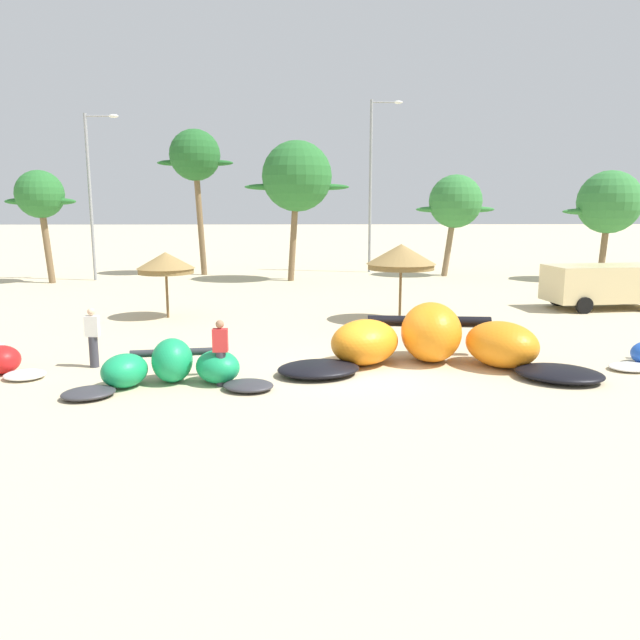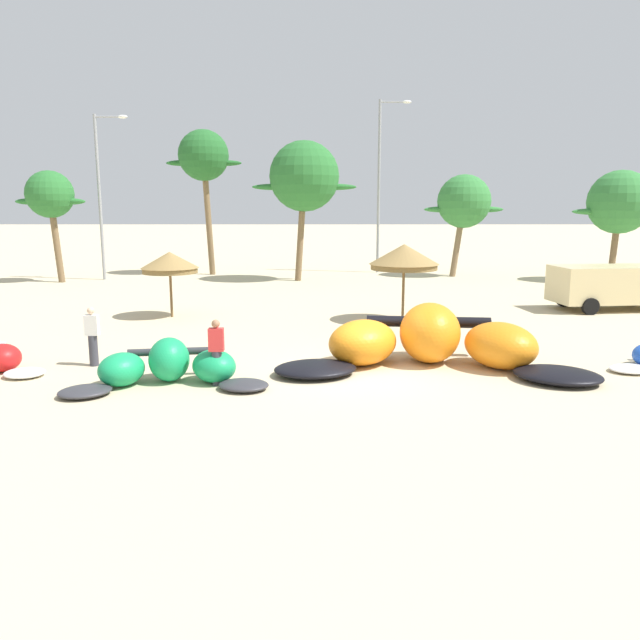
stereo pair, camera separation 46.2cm
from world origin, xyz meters
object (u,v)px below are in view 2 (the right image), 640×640
object	(u,v)px
lamppost_west	(103,189)
lamppost_west_center	(382,179)
person_by_umbrellas	(94,336)
palm_leftmost	(51,196)
kite_left	(169,367)
palm_center_left	(465,202)
kite_left_of_center	(432,343)
palm_center_right	(621,203)
palm_left	(205,157)
beach_umbrella_near_van	(171,262)
person_near_kites	(217,352)
palm_left_of_gap	(305,177)
beach_umbrella_middle	(405,257)
parked_van	(611,284)

from	to	relation	value
lamppost_west	lamppost_west_center	size ratio (longest dim) A/B	0.87
person_by_umbrellas	palm_leftmost	size ratio (longest dim) A/B	0.26
kite_left	palm_center_left	world-z (taller)	palm_center_left
person_by_umbrellas	lamppost_west_center	xyz separation A→B (m)	(10.09, 24.14, 5.19)
lamppost_west	lamppost_west_center	bearing A→B (deg)	13.96
kite_left_of_center	palm_center_right	bearing A→B (deg)	53.88
palm_left	beach_umbrella_near_van	bearing A→B (deg)	-84.96
person_by_umbrellas	palm_leftmost	world-z (taller)	palm_leftmost
kite_left	person_near_kites	bearing A→B (deg)	-5.18
kite_left_of_center	palm_left_of_gap	world-z (taller)	palm_left_of_gap
palm_left_of_gap	palm_leftmost	bearing A→B (deg)	-177.00
person_by_umbrellas	palm_center_right	world-z (taller)	palm_center_right
beach_umbrella_near_van	palm_center_left	bearing A→B (deg)	44.29
palm_center_right	lamppost_west	size ratio (longest dim) A/B	0.67
kite_left	palm_left_of_gap	bearing A→B (deg)	82.45
person_by_umbrellas	beach_umbrella_near_van	bearing A→B (deg)	87.31
kite_left	lamppost_west_center	distance (m)	27.55
beach_umbrella_middle	person_by_umbrellas	xyz separation A→B (m)	(-9.29, -6.59, -1.62)
parked_van	lamppost_west	distance (m)	27.27
kite_left_of_center	lamppost_west_center	distance (m)	24.76
lamppost_west	lamppost_west_center	world-z (taller)	lamppost_west_center
parked_van	lamppost_west	world-z (taller)	lamppost_west
kite_left_of_center	lamppost_west_center	size ratio (longest dim) A/B	0.79
parked_van	palm_center_left	size ratio (longest dim) A/B	0.82
beach_umbrella_near_van	lamppost_west_center	distance (m)	19.66
kite_left_of_center	beach_umbrella_near_van	size ratio (longest dim) A/B	3.37
person_near_kites	palm_center_right	xyz separation A→B (m)	(19.40, 20.87, 3.65)
beach_umbrella_near_van	palm_left_of_gap	world-z (taller)	palm_left_of_gap
kite_left	palm_center_right	size ratio (longest dim) A/B	0.80
beach_umbrella_near_van	palm_center_left	world-z (taller)	palm_center_left
kite_left	parked_van	world-z (taller)	parked_van
palm_left_of_gap	palm_left	bearing A→B (deg)	152.10
person_near_kites	lamppost_west	distance (m)	24.51
person_near_kites	palm_center_right	world-z (taller)	palm_center_right
person_by_umbrellas	lamppost_west	distance (m)	21.50
palm_left_of_gap	palm_center_right	xyz separation A→B (m)	(17.79, -0.47, -1.43)
parked_van	palm_leftmost	distance (m)	29.03
palm_left	beach_umbrella_middle	bearing A→B (deg)	-57.60
beach_umbrella_middle	parked_van	bearing A→B (deg)	16.27
kite_left_of_center	person_by_umbrellas	bearing A→B (deg)	179.93
beach_umbrella_middle	palm_left	bearing A→B (deg)	122.40
kite_left_of_center	palm_center_right	size ratio (longest dim) A/B	1.37
person_by_umbrellas	palm_left_of_gap	size ratio (longest dim) A/B	0.20
palm_left_of_gap	lamppost_west_center	size ratio (longest dim) A/B	0.73
lamppost_west	palm_center_right	bearing A→B (deg)	-1.97
palm_left_of_gap	palm_center_left	bearing A→B (deg)	12.86
beach_umbrella_near_van	person_near_kites	xyz separation A→B (m)	(3.32, -9.35, -1.32)
palm_center_left	person_by_umbrellas	bearing A→B (deg)	-124.47
palm_left_of_gap	kite_left	bearing A→B (deg)	-97.55
beach_umbrella_near_van	palm_left_of_gap	distance (m)	13.49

